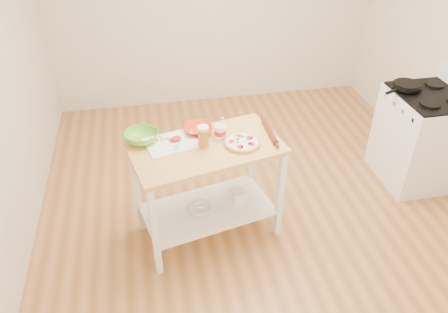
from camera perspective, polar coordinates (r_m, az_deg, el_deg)
room_shell at (r=3.46m, az=4.98°, el=10.58°), size 4.04×4.54×2.74m
prep_island at (r=3.53m, az=-2.21°, el=-2.07°), size 1.27×0.87×0.90m
gas_stove at (r=4.69m, az=24.15°, el=2.28°), size 0.63×0.73×1.11m
skillet at (r=4.47m, az=22.71°, el=8.52°), size 0.41×0.27×0.03m
pizza at (r=3.40m, az=2.38°, el=1.85°), size 0.29×0.29×0.05m
cutting_board at (r=3.44m, az=-6.91°, el=1.81°), size 0.46×0.39×0.04m
spatula at (r=3.38m, az=-6.07°, el=1.48°), size 0.10×0.15×0.01m
knife at (r=3.46m, az=-10.00°, el=1.93°), size 0.27×0.04×0.01m
orange_bowl at (r=3.55m, az=-3.39°, el=3.61°), size 0.24×0.24×0.06m
green_bowl at (r=3.48m, az=-10.69°, el=2.56°), size 0.29×0.29×0.08m
beer_pint at (r=3.34m, az=-2.73°, el=2.63°), size 0.09×0.09×0.18m
yogurt_tub at (r=3.45m, az=-0.52°, el=3.24°), size 0.09×0.09×0.20m
rolling_pin at (r=3.55m, az=5.97°, el=3.32°), size 0.04×0.37×0.04m
shelf_glass_bowl at (r=3.72m, az=-3.14°, el=-6.89°), size 0.26×0.26×0.06m
shelf_bin at (r=3.81m, az=1.87°, el=-5.20°), size 0.14×0.14×0.11m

